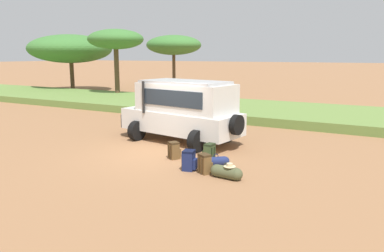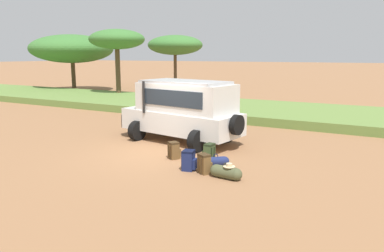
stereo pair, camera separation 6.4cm
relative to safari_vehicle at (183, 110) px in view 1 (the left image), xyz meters
The scene contains 12 objects.
ground_plane 2.44m from the safari_vehicle, 82.63° to the right, with size 320.00×320.00×0.00m, color #936642.
grass_bank 8.14m from the safari_vehicle, 88.12° to the left, with size 120.00×7.00×0.44m.
safari_vehicle is the anchor object (origin of this frame).
backpack_beside_front_wheel 3.91m from the safari_vehicle, 57.11° to the right, with size 0.48×0.46×0.61m.
backpack_cluster_center 4.27m from the safari_vehicle, 51.08° to the right, with size 0.46×0.46×0.59m.
backpack_near_rear_wheel 2.72m from the safari_vehicle, 66.84° to the right, with size 0.44×0.47×0.58m.
backpack_outermost 3.05m from the safari_vehicle, 42.52° to the right, with size 0.38×0.40×0.57m.
duffel_bag_low_black_case 4.86m from the safari_vehicle, 44.95° to the right, with size 0.99×0.41×0.46m.
duffel_bag_soft_canvas 3.74m from the safari_vehicle, 43.22° to the right, with size 0.74×0.67×0.41m.
acacia_tree_far_left 23.62m from the safari_vehicle, 146.48° to the left, with size 7.47×7.74×5.26m.
acacia_tree_left_mid 29.59m from the safari_vehicle, 122.13° to the left, with size 6.49×5.87×5.63m.
acacia_tree_centre_back 16.45m from the safari_vehicle, 138.97° to the left, with size 4.45×4.12×5.38m.
Camera 1 is at (7.09, -10.62, 3.45)m, focal length 35.00 mm.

